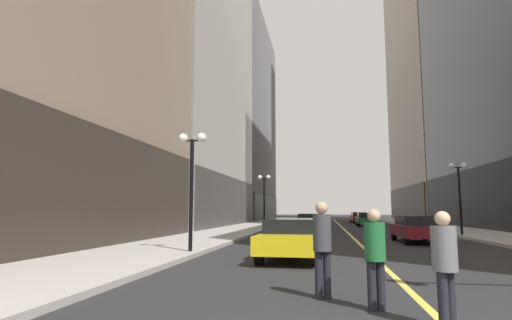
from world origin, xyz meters
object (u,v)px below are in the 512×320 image
object	(u,v)px
car_yellow	(293,237)
car_red	(358,217)
car_green	(366,219)
pedestrian_in_green_parka	(375,251)
pedestrian_in_grey_suit	(445,260)
street_lamp_left_far	(264,189)
street_lamp_right_mid	(459,182)
car_maroon	(416,228)
car_blue	(310,222)
pedestrian_with_orange_bag	(322,241)
street_lamp_left_near	(192,165)

from	to	relation	value
car_yellow	car_red	size ratio (longest dim) A/B	1.01
car_yellow	car_green	xyz separation A→B (m)	(5.17, 27.98, -0.00)
car_red	pedestrian_in_green_parka	world-z (taller)	pedestrian_in_green_parka
pedestrian_in_grey_suit	car_red	bearing A→B (deg)	86.78
pedestrian_in_green_parka	street_lamp_left_far	bearing A→B (deg)	102.10
car_red	street_lamp_right_mid	size ratio (longest dim) A/B	1.02
street_lamp_left_far	car_maroon	bearing A→B (deg)	-51.11
car_maroon	pedestrian_in_grey_suit	distance (m)	15.62
car_blue	pedestrian_in_grey_suit	world-z (taller)	pedestrian_in_grey_suit
pedestrian_with_orange_bag	street_lamp_left_far	xyz separation A→B (m)	(-4.69, 25.12, 2.22)
car_red	street_lamp_left_far	bearing A→B (deg)	-114.82
street_lamp_left_far	street_lamp_left_near	bearing A→B (deg)	-90.00
car_green	street_lamp_left_far	size ratio (longest dim) A/B	0.98
car_blue	car_green	world-z (taller)	same
car_red	street_lamp_right_mid	xyz separation A→B (m)	(3.83, -26.18, 2.54)
car_yellow	pedestrian_with_orange_bag	distance (m)	6.03
car_maroon	street_lamp_left_far	xyz separation A→B (m)	(-9.23, 11.44, 2.54)
car_red	pedestrian_with_orange_bag	world-z (taller)	pedestrian_with_orange_bag
car_green	street_lamp_right_mid	xyz separation A→B (m)	(3.92, -15.57, 2.54)
car_maroon	car_blue	world-z (taller)	same
pedestrian_in_grey_suit	car_maroon	bearing A→B (deg)	79.46
pedestrian_with_orange_bag	street_lamp_left_far	distance (m)	25.65
car_yellow	street_lamp_left_near	size ratio (longest dim) A/B	1.04
street_lamp_left_near	car_red	bearing A→B (deg)	76.73
car_green	car_maroon	bearing A→B (deg)	-89.01
street_lamp_left_near	street_lamp_right_mid	world-z (taller)	same
car_yellow	street_lamp_right_mid	world-z (taller)	street_lamp_right_mid
car_blue	street_lamp_left_far	distance (m)	4.61
car_blue	pedestrian_in_green_parka	xyz separation A→B (m)	(1.86, -24.80, 0.22)
car_green	pedestrian_in_grey_suit	xyz separation A→B (m)	(-2.51, -35.60, 0.21)
pedestrian_in_green_parka	street_lamp_right_mid	xyz separation A→B (m)	(7.25, 19.12, 2.31)
pedestrian_in_grey_suit	street_lamp_left_near	world-z (taller)	street_lamp_left_near
pedestrian_in_green_parka	street_lamp_left_far	xyz separation A→B (m)	(-5.55, 25.89, 2.31)
car_yellow	street_lamp_right_mid	size ratio (longest dim) A/B	1.04
pedestrian_with_orange_bag	car_blue	bearing A→B (deg)	92.40
pedestrian_in_green_parka	street_lamp_left_near	xyz separation A→B (m)	(-5.55, 7.24, 2.31)
car_green	street_lamp_left_near	world-z (taller)	street_lamp_left_near
pedestrian_in_green_parka	pedestrian_with_orange_bag	bearing A→B (deg)	138.13
car_maroon	car_red	distance (m)	30.85
pedestrian_with_orange_bag	street_lamp_left_near	size ratio (longest dim) A/B	0.40
car_red	car_maroon	bearing A→B (deg)	-89.52
car_yellow	pedestrian_in_green_parka	bearing A→B (deg)	-74.67
pedestrian_with_orange_bag	street_lamp_right_mid	xyz separation A→B (m)	(8.11, 18.35, 2.22)
car_green	street_lamp_left_far	world-z (taller)	street_lamp_left_far
car_maroon	pedestrian_in_green_parka	distance (m)	14.91
street_lamp_left_near	street_lamp_left_far	distance (m)	18.64
car_green	pedestrian_with_orange_bag	distance (m)	34.18
car_red	pedestrian_in_green_parka	bearing A→B (deg)	-94.32
pedestrian_in_green_parka	street_lamp_right_mid	size ratio (longest dim) A/B	0.37
car_maroon	pedestrian_with_orange_bag	xyz separation A→B (m)	(-4.54, -13.68, 0.32)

